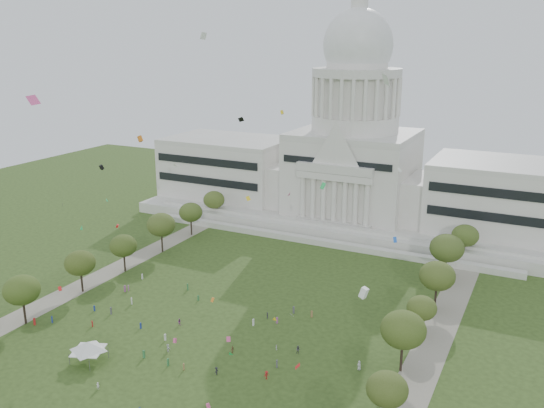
{
  "coord_description": "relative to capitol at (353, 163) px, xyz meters",
  "views": [
    {
      "loc": [
        67.62,
        -90.66,
        67.66
      ],
      "look_at": [
        0.0,
        45.0,
        24.0
      ],
      "focal_mm": 38.0,
      "sensor_mm": 36.0,
      "label": 1
    }
  ],
  "objects": [
    {
      "name": "path_right",
      "position": [
        48.0,
        -83.59,
        -22.28
      ],
      "size": [
        8.0,
        160.0,
        0.04
      ],
      "primitive_type": "cube",
      "color": "gray",
      "rests_on": "ground"
    },
    {
      "name": "person_10",
      "position": [
        16.94,
        -100.34,
        -21.62
      ],
      "size": [
        0.45,
        0.8,
        1.36
      ],
      "primitive_type": "imported",
      "rotation": [
        0.0,
        0.0,
        1.59
      ],
      "color": "silver",
      "rests_on": "ground"
    },
    {
      "name": "ground",
      "position": [
        0.0,
        -113.59,
        -22.3
      ],
      "size": [
        400.0,
        400.0,
        0.0
      ],
      "primitive_type": "plane",
      "color": "#2E4419",
      "rests_on": "ground"
    },
    {
      "name": "row_tree_l_2",
      "position": [
        -45.04,
        -96.29,
        -13.79
      ],
      "size": [
        8.42,
        8.42,
        11.97
      ],
      "color": "black",
      "rests_on": "ground"
    },
    {
      "name": "row_tree_r_6",
      "position": [
        45.96,
        -25.46,
        -13.79
      ],
      "size": [
        8.42,
        8.42,
        11.97
      ],
      "color": "black",
      "rests_on": "ground"
    },
    {
      "name": "row_tree_l_3",
      "position": [
        -44.09,
        -79.67,
        -14.09
      ],
      "size": [
        8.12,
        8.12,
        11.55
      ],
      "color": "black",
      "rests_on": "ground"
    },
    {
      "name": "kite_swarm",
      "position": [
        -0.36,
        -106.08,
        7.18
      ],
      "size": [
        88.16,
        94.08,
        66.12
      ],
      "color": "white",
      "rests_on": "ground"
    },
    {
      "name": "row_tree_r_4",
      "position": [
        44.76,
        -63.55,
        -13.01
      ],
      "size": [
        9.19,
        9.19,
        13.06
      ],
      "color": "black",
      "rests_on": "ground"
    },
    {
      "name": "row_tree_r_5",
      "position": [
        43.49,
        -43.4,
        -12.37
      ],
      "size": [
        9.82,
        9.82,
        13.96
      ],
      "color": "black",
      "rests_on": "ground"
    },
    {
      "name": "event_tent",
      "position": [
        -17.5,
        -122.74,
        -18.55
      ],
      "size": [
        11.12,
        11.12,
        4.83
      ],
      "color": "#4C4C4C",
      "rests_on": "ground"
    },
    {
      "name": "person_7",
      "position": [
        -8.44,
        -129.87,
        -21.49
      ],
      "size": [
        0.71,
        0.64,
        1.61
      ],
      "primitive_type": "imported",
      "rotation": [
        0.0,
        0.0,
        3.59
      ],
      "color": "silver",
      "rests_on": "ground"
    },
    {
      "name": "person_9",
      "position": [
        20.17,
        -111.54,
        -21.37
      ],
      "size": [
        1.15,
        1.34,
        1.85
      ],
      "primitive_type": "imported",
      "rotation": [
        0.0,
        0.0,
        1.03
      ],
      "color": "#B21E1E",
      "rests_on": "ground"
    },
    {
      "name": "row_tree_l_1",
      "position": [
        -44.07,
        -116.55,
        -13.34
      ],
      "size": [
        8.86,
        8.86,
        12.59
      ],
      "color": "black",
      "rests_on": "ground"
    },
    {
      "name": "person_3",
      "position": [
        10.05,
        -114.85,
        -21.41
      ],
      "size": [
        0.69,
        1.2,
        1.78
      ],
      "primitive_type": "imported",
      "rotation": [
        0.0,
        0.0,
        4.62
      ],
      "color": "#26262B",
      "rests_on": "ground"
    },
    {
      "name": "row_tree_l_4",
      "position": [
        -44.08,
        -61.17,
        -12.9
      ],
      "size": [
        9.29,
        9.29,
        13.21
      ],
      "color": "black",
      "rests_on": "ground"
    },
    {
      "name": "row_tree_l_6",
      "position": [
        -46.87,
        -24.45,
        -14.02
      ],
      "size": [
        8.19,
        8.19,
        11.64
      ],
      "color": "black",
      "rests_on": "ground"
    },
    {
      "name": "row_tree_r_1",
      "position": [
        46.22,
        -115.34,
        -14.64
      ],
      "size": [
        7.58,
        7.58,
        10.78
      ],
      "color": "black",
      "rests_on": "ground"
    },
    {
      "name": "row_tree_r_2",
      "position": [
        44.17,
        -96.15,
        -12.64
      ],
      "size": [
        9.55,
        9.55,
        13.58
      ],
      "color": "black",
      "rests_on": "ground"
    },
    {
      "name": "person_0",
      "position": [
        36.16,
        -99.68,
        -21.27
      ],
      "size": [
        1.19,
        1.03,
        2.06
      ],
      "primitive_type": "imported",
      "rotation": [
        0.0,
        0.0,
        5.83
      ],
      "color": "silver",
      "rests_on": "ground"
    },
    {
      "name": "capitol",
      "position": [
        0.0,
        0.0,
        0.0
      ],
      "size": [
        160.0,
        64.5,
        91.3
      ],
      "color": "beige",
      "rests_on": "ground"
    },
    {
      "name": "person_4",
      "position": [
        8.68,
        -105.78,
        -21.44
      ],
      "size": [
        0.57,
        1.02,
        1.72
      ],
      "primitive_type": "imported",
      "rotation": [
        0.0,
        0.0,
        4.69
      ],
      "color": "olive",
      "rests_on": "ground"
    },
    {
      "name": "person_2",
      "position": [
        21.96,
        -99.56,
        -21.31
      ],
      "size": [
        1.1,
        0.86,
        1.98
      ],
      "primitive_type": "imported",
      "rotation": [
        0.0,
        0.0,
        0.31
      ],
      "color": "#4C4C51",
      "rests_on": "ground"
    },
    {
      "name": "row_tree_l_5",
      "position": [
        -45.22,
        -42.58,
        -13.88
      ],
      "size": [
        8.33,
        8.33,
        11.85
      ],
      "color": "black",
      "rests_on": "ground"
    },
    {
      "name": "path_left",
      "position": [
        -48.0,
        -83.59,
        -22.28
      ],
      "size": [
        8.0,
        160.0,
        0.04
      ],
      "primitive_type": "cube",
      "color": "gray",
      "rests_on": "ground"
    },
    {
      "name": "row_tree_r_3",
      "position": [
        44.4,
        -79.1,
        -15.21
      ],
      "size": [
        7.01,
        7.01,
        9.98
      ],
      "color": "black",
      "rests_on": "ground"
    },
    {
      "name": "distant_crowd",
      "position": [
        -12.86,
        -98.89,
        -21.42
      ],
      "size": [
        62.12,
        35.05,
        1.91
      ],
      "color": "#B21E1E",
      "rests_on": "ground"
    },
    {
      "name": "person_5",
      "position": [
        -4.57,
        -111.79,
        -21.35
      ],
      "size": [
        1.87,
        1.48,
        1.9
      ],
      "primitive_type": "imported",
      "rotation": [
        0.0,
        0.0,
        2.62
      ],
      "color": "silver",
      "rests_on": "ground"
    },
    {
      "name": "person_8",
      "position": [
        -9.61,
        -100.31,
        -21.44
      ],
      "size": [
        0.89,
        0.62,
        1.7
      ],
      "primitive_type": "imported",
      "rotation": [
        0.0,
        0.0,
        3.28
      ],
      "color": "#994C8C",
      "rests_on": "ground"
    }
  ]
}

